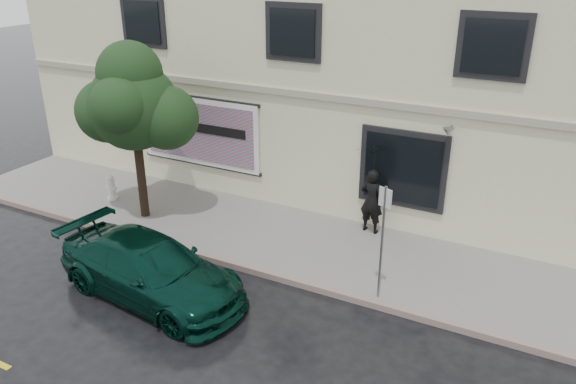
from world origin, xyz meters
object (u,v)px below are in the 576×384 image
at_px(street_tree, 133,107).
at_px(car, 151,269).
at_px(pedestrian, 372,201).
at_px(fire_hydrant, 111,188).

bearing_deg(street_tree, car, -47.26).
distance_m(pedestrian, street_tree, 6.81).
bearing_deg(car, fire_hydrant, 59.43).
distance_m(pedestrian, fire_hydrant, 7.90).
bearing_deg(pedestrian, fire_hydrant, 17.93).
bearing_deg(fire_hydrant, pedestrian, 17.63).
relative_size(pedestrian, fire_hydrant, 2.29).
height_order(pedestrian, street_tree, street_tree).
distance_m(car, street_tree, 4.80).
height_order(car, fire_hydrant, car).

